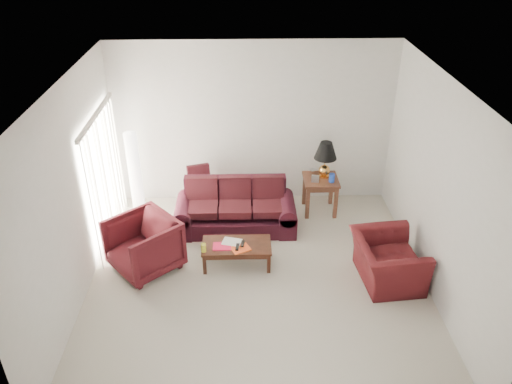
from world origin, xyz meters
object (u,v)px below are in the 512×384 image
end_table (320,195)px  armchair_right (387,261)px  sofa (235,208)px  floor_lamp (135,174)px  armchair_left (144,245)px  coffee_table (237,254)px

end_table → armchair_right: size_ratio=0.63×
sofa → end_table: bearing=18.1°
floor_lamp → armchair_left: bearing=-76.7°
sofa → armchair_left: (-1.38, -1.06, 0.01)m
armchair_right → end_table: bearing=14.4°
sofa → armchair_left: armchair_left is taller
sofa → end_table: 1.63m
armchair_right → floor_lamp: bearing=57.7°
end_table → armchair_right: 2.11m
armchair_left → armchair_right: 3.66m
sofa → floor_lamp: size_ratio=1.30×
end_table → armchair_left: armchair_left is taller
end_table → coffee_table: size_ratio=0.63×
end_table → armchair_right: (0.72, -1.98, 0.01)m
armchair_left → coffee_table: bearing=50.8°
sofa → floor_lamp: (-1.77, 0.59, 0.37)m
coffee_table → floor_lamp: bearing=152.7°
armchair_left → coffee_table: armchair_left is taller
floor_lamp → coffee_table: size_ratio=1.49×
floor_lamp → armchair_right: 4.53m
sofa → end_table: size_ratio=3.08×
floor_lamp → coffee_table: floor_lamp is taller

